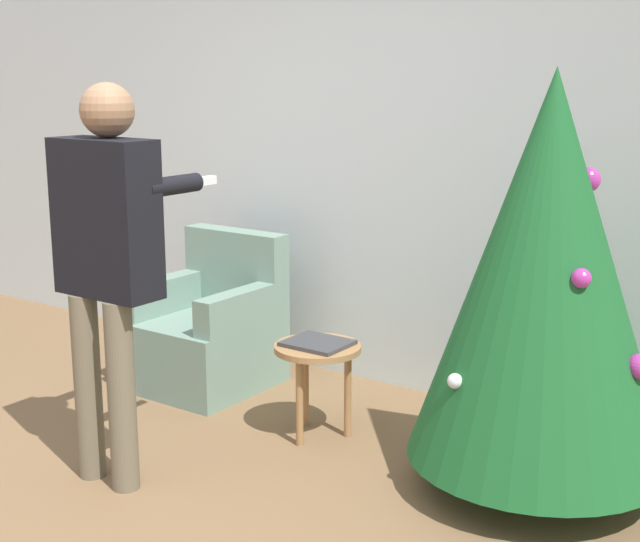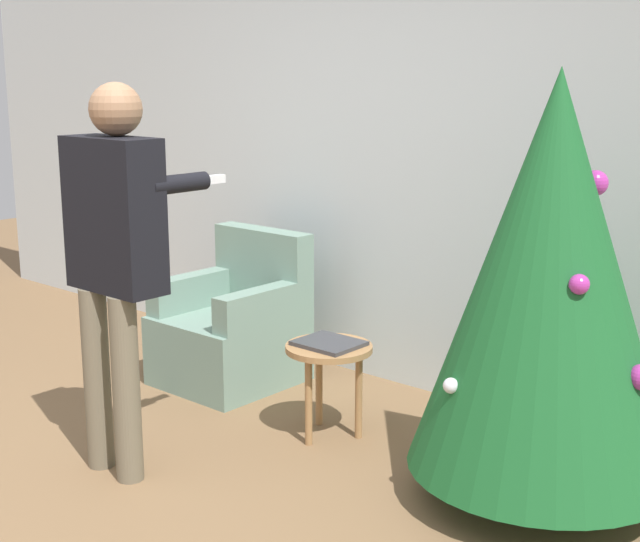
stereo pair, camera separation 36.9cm
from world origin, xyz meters
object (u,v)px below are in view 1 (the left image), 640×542
object	(u,v)px
armchair	(210,332)
side_stool	(318,359)
christmas_tree	(546,270)
person_standing	(107,246)

from	to	relation	value
armchair	side_stool	world-z (taller)	armchair
christmas_tree	side_stool	xyz separation A→B (m)	(-1.10, -0.08, -0.57)
person_standing	side_stool	world-z (taller)	person_standing
side_stool	person_standing	bearing A→B (deg)	-117.03
person_standing	christmas_tree	bearing A→B (deg)	31.95
christmas_tree	armchair	xyz separation A→B (m)	(-2.05, 0.19, -0.66)
christmas_tree	person_standing	size ratio (longest dim) A/B	1.04
christmas_tree	person_standing	bearing A→B (deg)	-148.05
person_standing	side_stool	size ratio (longest dim) A/B	3.69
armchair	person_standing	bearing A→B (deg)	-66.91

